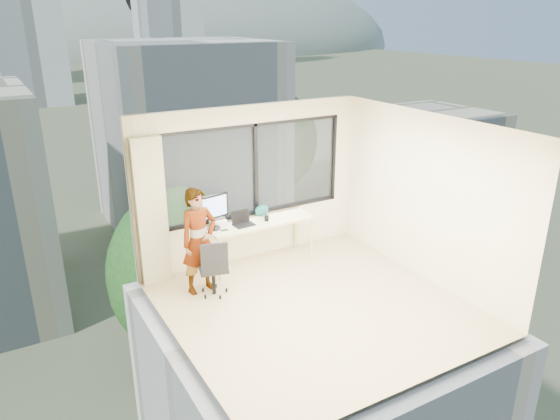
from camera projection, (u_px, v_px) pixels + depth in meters
floor at (315, 306)px, 7.52m from camera, size 4.00×4.00×0.01m
ceiling at (319, 126)px, 6.61m from camera, size 4.00×4.00×0.01m
wall_front at (424, 283)px, 5.44m from camera, size 4.00×0.01×2.60m
wall_left at (175, 253)px, 6.13m from camera, size 0.01×4.00×2.60m
wall_right at (426, 198)px, 8.00m from camera, size 0.01×4.00×2.60m
window_wall at (252, 170)px, 8.63m from camera, size 3.30×0.16×1.55m
curtain at (151, 212)px, 7.84m from camera, size 0.45×0.14×2.30m
desk at (260, 242)px, 8.74m from camera, size 1.80×0.60×0.75m
chair at (213, 266)px, 7.69m from camera, size 0.56×0.56×0.92m
person at (199, 241)px, 7.69m from camera, size 0.65×0.48×1.62m
monitor at (213, 212)px, 8.18m from camera, size 0.58×0.23×0.57m
game_console at (218, 221)px, 8.48m from camera, size 0.32×0.29×0.07m
laptop at (244, 219)px, 8.39m from camera, size 0.34×0.36×0.21m
cellphone at (224, 230)px, 8.22m from camera, size 0.12×0.07×0.01m
pen_cup at (267, 218)px, 8.59m from camera, size 0.08×0.08×0.09m
handbag at (262, 210)px, 8.79m from camera, size 0.28×0.20×0.19m
near_bldg_b at (188, 136)px, 46.09m from camera, size 14.00×13.00×16.00m
near_bldg_c at (418, 168)px, 47.44m from camera, size 12.00×10.00×10.00m
far_tower_b at (27, 31)px, 108.37m from camera, size 13.00×13.00×30.00m
far_tower_c at (169, 35)px, 142.63m from camera, size 15.00×15.00×26.00m
hill_b at (161, 47)px, 319.09m from camera, size 300.00×220.00×96.00m
tree_b at (184, 290)px, 27.32m from camera, size 7.60×7.60×9.00m
tree_c at (276, 151)px, 53.44m from camera, size 8.40×8.40×10.00m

